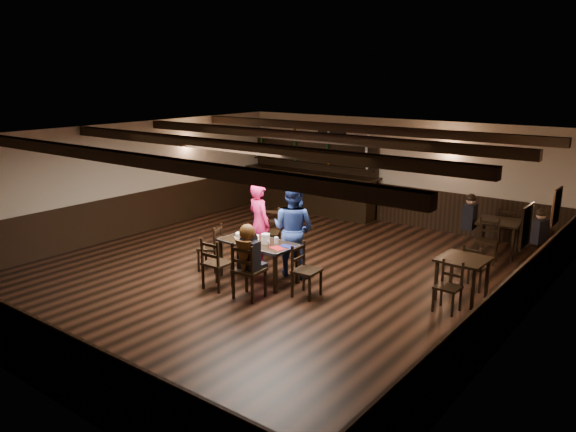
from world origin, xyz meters
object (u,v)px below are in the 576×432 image
Objects in this scene: man_blue at (293,229)px; cake at (242,235)px; woman_pink at (259,224)px; chair_near_right at (246,267)px; dining_table at (258,246)px; bar_counter at (309,186)px; chair_near_left at (214,260)px.

man_blue reaches higher than cake.
chair_near_right is at bearing 140.66° from woman_pink.
woman_pink is (-0.58, 0.72, 0.18)m from dining_table.
bar_counter is at bearing 111.71° from cake.
chair_near_right is 0.23× the size of bar_counter.
man_blue reaches higher than dining_table.
bar_counter is at bearing -63.21° from man_blue.
bar_counter is (-2.80, 4.46, -0.18)m from man_blue.
dining_table is at bearing 70.56° from chair_near_left.
woman_pink is 0.71m from cake.
cake is at bearing 135.19° from chair_near_right.
bar_counter reaches higher than dining_table.
chair_near_right reaches higher than cake.
man_blue is (-0.13, 1.52, 0.31)m from chair_near_right.
dining_table is 0.98m from chair_near_right.
cake is 0.07× the size of bar_counter.
bar_counter is at bearing 116.06° from chair_near_right.
bar_counter is (-2.92, 5.98, 0.13)m from chair_near_right.
chair_near_left is (-0.30, -0.86, -0.11)m from dining_table.
man_blue is (0.64, 1.52, 0.34)m from chair_near_left.
chair_near_left is 1.69m from man_blue.
chair_near_left reaches higher than dining_table.
bar_counter is (-2.46, 5.11, 0.06)m from dining_table.
man_blue is at bearing 67.18° from chair_near_left.
bar_counter reaches higher than cake.
cake reaches higher than dining_table.
chair_near_right is 1.28m from cake.
chair_near_right is at bearing -63.94° from bar_counter.
bar_counter reaches higher than chair_near_left.
bar_counter reaches higher than man_blue.
man_blue is (0.91, -0.07, 0.06)m from woman_pink.
dining_table is at bearing -64.31° from bar_counter.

